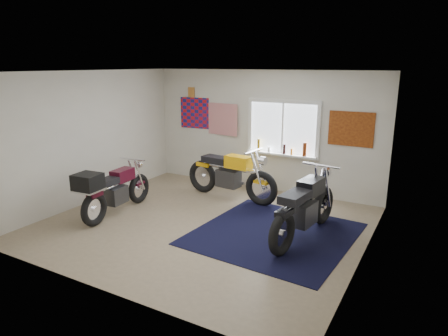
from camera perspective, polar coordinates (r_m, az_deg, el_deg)
The scene contains 10 objects.
ground at distance 7.34m, azimuth -2.78°, elevation -7.99°, with size 5.50×5.50×0.00m, color #9E896B.
room_shell at distance 6.87m, azimuth -2.94°, elevation 4.73°, with size 5.50×5.50×5.50m.
navy_rug at distance 6.98m, azimuth 7.16°, elevation -9.29°, with size 2.50×2.60×0.01m, color black.
window_assembly at distance 8.88m, azimuth 8.39°, elevation 5.10°, with size 1.66×0.17×1.26m.
oil_bottles at distance 8.85m, azimuth 8.80°, elevation 2.80°, with size 1.16×0.09×0.30m.
flag_display at distance 9.91m, azimuth -4.69°, elevation 10.74°, with size 1.60×0.10×1.17m.
triumph_poster at distance 8.47m, azimuth 17.69°, elevation 5.33°, with size 0.90×0.03×0.70m, color #A54C14.
yellow_triumph at distance 8.54m, azimuth 0.89°, elevation -1.11°, with size 2.27×0.68×1.14m.
black_chrome_bike at distance 6.74m, azimuth 11.42°, elevation -5.77°, with size 0.69×2.25×1.15m.
maroon_tourer at distance 7.82m, azimuth -15.71°, elevation -3.04°, with size 0.64×1.97×1.00m.
Camera 1 is at (3.61, -5.72, 2.83)m, focal length 32.00 mm.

